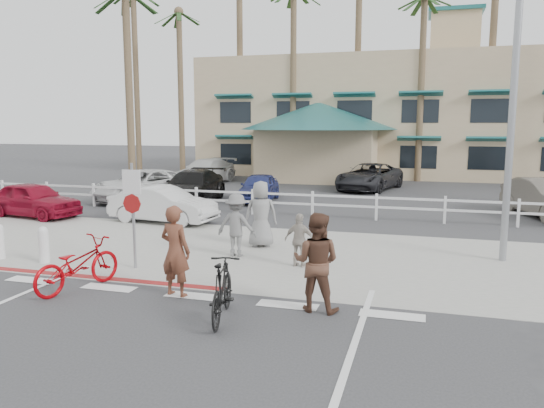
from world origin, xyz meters
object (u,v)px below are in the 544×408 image
(bike_black, at_px, (222,290))
(car_red_compact, at_px, (33,199))
(sign_post, at_px, (133,210))
(bike_red, at_px, (77,265))
(car_white_sedan, at_px, (163,205))

(bike_black, bearing_deg, car_red_compact, -48.01)
(sign_post, distance_m, bike_black, 4.36)
(sign_post, distance_m, bike_red, 2.09)
(bike_black, bearing_deg, car_white_sedan, -67.81)
(sign_post, relative_size, car_red_compact, 0.74)
(bike_black, xyz_separation_m, car_red_compact, (-10.94, 8.10, 0.11))
(sign_post, distance_m, car_red_compact, 9.38)
(bike_red, relative_size, car_red_compact, 0.54)
(bike_red, distance_m, bike_black, 3.70)
(sign_post, xyz_separation_m, car_white_sedan, (-2.26, 5.76, -0.79))
(car_red_compact, bearing_deg, car_white_sedan, -77.57)
(bike_black, xyz_separation_m, car_white_sedan, (-5.60, 8.40, 0.09))
(sign_post, bearing_deg, car_white_sedan, 111.41)
(car_white_sedan, bearing_deg, car_red_compact, 99.63)
(bike_black, relative_size, car_white_sedan, 0.47)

